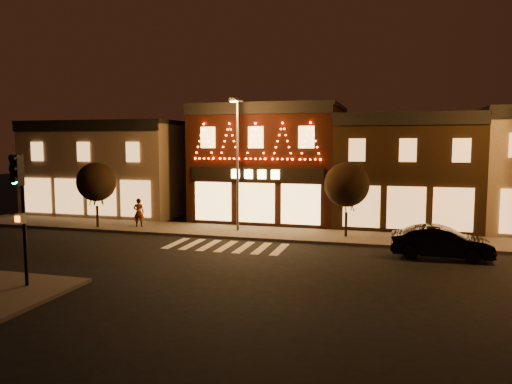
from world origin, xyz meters
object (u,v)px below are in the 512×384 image
at_px(traffic_signal_near, 20,194).
at_px(streetlamp_mid, 237,154).
at_px(pedestrian, 139,212).
at_px(dark_sedan, 441,242).

relative_size(traffic_signal_near, streetlamp_mid, 0.62).
xyz_separation_m(traffic_signal_near, pedestrian, (-2.50, 13.28, -2.63)).
bearing_deg(pedestrian, streetlamp_mid, 164.75).
relative_size(dark_sedan, pedestrian, 2.53).
height_order(streetlamp_mid, dark_sedan, streetlamp_mid).
height_order(streetlamp_mid, pedestrian, streetlamp_mid).
distance_m(traffic_signal_near, streetlamp_mid, 14.25).
height_order(traffic_signal_near, streetlamp_mid, streetlamp_mid).
bearing_deg(dark_sedan, traffic_signal_near, 123.07).
relative_size(streetlamp_mid, pedestrian, 4.32).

